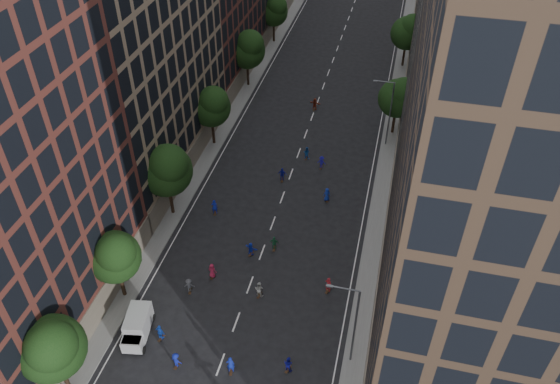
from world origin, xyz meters
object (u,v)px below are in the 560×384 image
at_px(streetlamp_far, 389,110).
at_px(cargo_van, 137,326).
at_px(skater_2, 288,364).
at_px(skater_1, 231,365).
at_px(streetlamp_near, 353,322).

bearing_deg(streetlamp_far, cargo_van, -117.74).
distance_m(streetlamp_far, skater_2, 35.69).
height_order(streetlamp_far, skater_1, streetlamp_far).
height_order(cargo_van, skater_1, cargo_van).
height_order(streetlamp_near, streetlamp_far, same).
bearing_deg(streetlamp_near, streetlamp_far, 90.00).
distance_m(streetlamp_far, skater_1, 37.81).
bearing_deg(skater_2, streetlamp_near, -138.54).
distance_m(streetlamp_near, skater_2, 6.75).
height_order(cargo_van, skater_2, cargo_van).
distance_m(skater_1, skater_2, 4.77).
bearing_deg(cargo_van, streetlamp_near, -4.24).
xyz_separation_m(streetlamp_near, cargo_van, (-18.32, -1.83, -3.98)).
xyz_separation_m(streetlamp_near, streetlamp_far, (0.00, 33.00, 0.00)).
bearing_deg(cargo_van, skater_2, -11.11).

